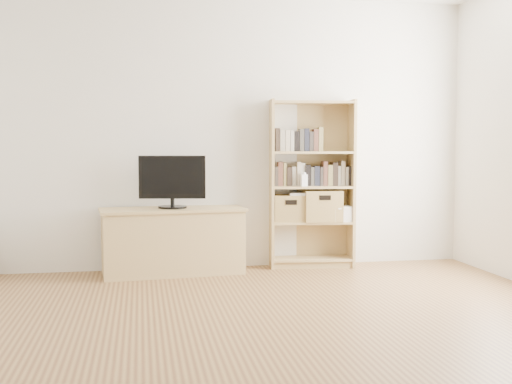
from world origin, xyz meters
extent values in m
cube|color=brown|center=(0.00, 0.00, 0.00)|extent=(4.50, 5.00, 0.01)
cube|color=white|center=(0.00, 2.50, 1.30)|extent=(4.50, 0.02, 2.60)
cube|color=tan|center=(-0.66, 2.26, 0.29)|extent=(1.31, 0.60, 0.58)
cube|color=tan|center=(0.69, 2.36, 0.81)|extent=(0.83, 0.37, 1.62)
cube|color=black|center=(-0.66, 2.26, 0.85)|extent=(0.61, 0.15, 0.48)
cube|color=#38322E|center=(0.69, 2.37, 0.90)|extent=(0.78, 0.21, 0.21)
cube|color=#38322E|center=(0.51, 2.39, 1.23)|extent=(0.43, 0.19, 0.22)
cube|color=white|center=(0.59, 2.28, 0.85)|extent=(0.06, 0.05, 0.11)
cube|color=olive|center=(0.47, 2.37, 0.58)|extent=(0.33, 0.29, 0.25)
cube|color=olive|center=(0.79, 2.34, 0.60)|extent=(0.38, 0.32, 0.30)
cube|color=silver|center=(0.63, 2.35, 0.72)|extent=(0.35, 0.28, 0.02)
cube|color=silver|center=(0.97, 2.32, 0.51)|extent=(0.20, 0.28, 0.12)
camera|label=1|loc=(-0.94, -3.64, 1.19)|focal=45.00mm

